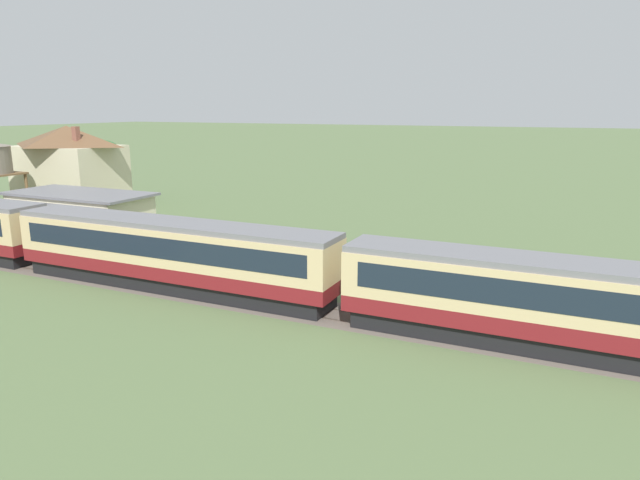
{
  "coord_description": "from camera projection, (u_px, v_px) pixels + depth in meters",
  "views": [
    {
      "loc": [
        -1.74,
        -26.46,
        10.66
      ],
      "look_at": [
        -15.38,
        2.98,
        3.05
      ],
      "focal_mm": 32.0,
      "sensor_mm": 36.0,
      "label": 1
    }
  ],
  "objects": [
    {
      "name": "ground_plane",
      "position": [
        608.0,
        355.0,
        25.1
      ],
      "size": [
        600.0,
        600.0,
        0.0
      ],
      "primitive_type": "plane",
      "color": "#566B42"
    },
    {
      "name": "passenger_train",
      "position": [
        349.0,
        274.0,
        29.09
      ],
      "size": [
        88.9,
        3.1,
        4.15
      ],
      "color": "maroon",
      "rests_on": "ground_plane"
    },
    {
      "name": "railway_track",
      "position": [
        398.0,
        325.0,
        28.51
      ],
      "size": [
        134.63,
        3.6,
        0.04
      ],
      "color": "#665B51",
      "rests_on": "ground_plane"
    },
    {
      "name": "station_building",
      "position": [
        80.0,
        214.0,
        47.39
      ],
      "size": [
        12.37,
        7.05,
        3.75
      ],
      "color": "beige",
      "rests_on": "ground_plane"
    },
    {
      "name": "station_house_brown_roof",
      "position": [
        70.0,
        166.0,
        60.74
      ],
      "size": [
        11.18,
        7.6,
        8.71
      ],
      "color": "beige",
      "rests_on": "ground_plane"
    },
    {
      "name": "yard_tree_1",
      "position": [
        104.0,
        161.0,
        64.2
      ],
      "size": [
        4.67,
        4.67,
        7.03
      ],
      "color": "brown",
      "rests_on": "ground_plane"
    }
  ]
}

